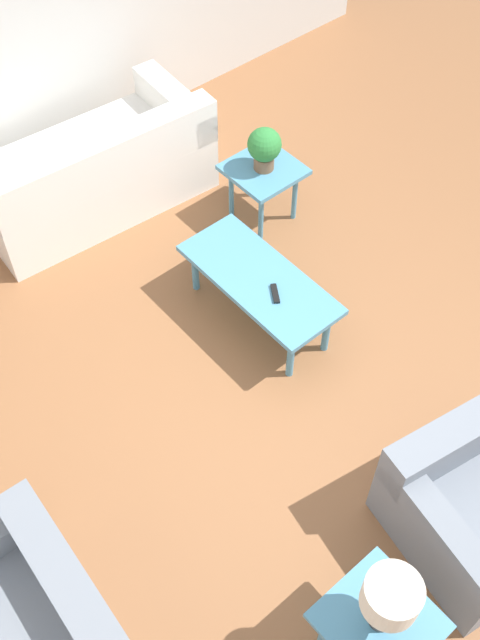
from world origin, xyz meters
The scene contains 9 objects.
ground_plane centered at (0.00, 0.00, 0.00)m, with size 14.00×14.00×0.00m, color #8E5B38.
wall_right centered at (3.06, 0.00, 1.35)m, with size 0.12×7.20×2.70m.
sofa centered at (2.28, 0.00, 0.32)m, with size 1.06×1.90×0.83m.
coffee_table centered at (0.53, -0.20, 0.38)m, with size 1.19×0.51×0.43m.
side_table_plant centered at (1.29, -0.91, 0.42)m, with size 0.52×0.52×0.49m.
side_table_lamp centered at (-1.53, 0.85, 0.42)m, with size 0.52×0.52×0.49m.
potted_plant centered at (1.29, -0.91, 0.69)m, with size 0.25×0.25×0.35m.
table_lamp centered at (-1.53, 0.85, 0.80)m, with size 0.27×0.27×0.45m.
remote_control centered at (0.35, -0.17, 0.44)m, with size 0.16×0.12×0.02m.
Camera 1 is at (-1.92, 2.07, 4.21)m, focal length 42.00 mm.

